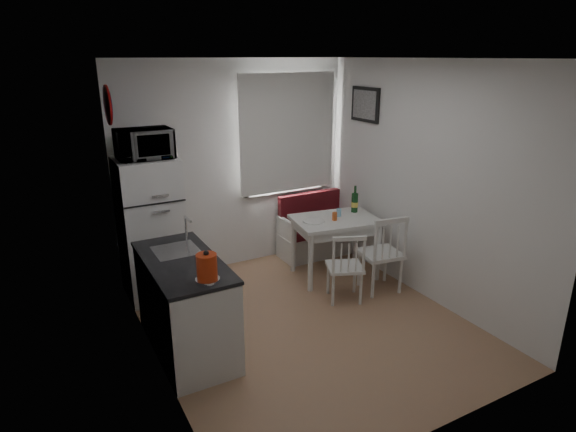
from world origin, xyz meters
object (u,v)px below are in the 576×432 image
(fridge, at_px, (151,228))
(kettle, at_px, (207,267))
(chair_right, at_px, (387,246))
(wine_bottle, at_px, (355,199))
(chair_left, at_px, (350,260))
(microwave, at_px, (144,144))
(kitchen_counter, at_px, (185,304))
(bench, at_px, (320,234))
(dining_table, at_px, (335,225))

(fridge, xyz_separation_m, kettle, (0.03, -1.78, 0.24))
(chair_right, relative_size, wine_bottle, 1.49)
(chair_left, height_order, chair_right, chair_right)
(kettle, bearing_deg, fridge, 90.97)
(microwave, bearing_deg, chair_right, -27.50)
(kitchen_counter, xyz_separation_m, bench, (2.33, 1.35, -0.18))
(dining_table, height_order, wine_bottle, wine_bottle)
(kitchen_counter, distance_m, chair_left, 1.84)
(kettle, bearing_deg, chair_left, 16.60)
(bench, xyz_separation_m, chair_right, (0.01, -1.37, 0.30))
(dining_table, bearing_deg, wine_bottle, 24.95)
(bench, relative_size, chair_right, 2.35)
(chair_left, distance_m, kettle, 1.94)
(fridge, bearing_deg, kitchen_counter, -90.90)
(kitchen_counter, xyz_separation_m, chair_left, (1.84, -0.00, 0.05))
(kitchen_counter, distance_m, fridge, 1.29)
(bench, xyz_separation_m, microwave, (-2.31, -0.16, 1.47))
(chair_right, height_order, fridge, fridge)
(microwave, distance_m, wine_bottle, 2.60)
(kettle, bearing_deg, microwave, 90.99)
(chair_right, relative_size, fridge, 0.32)
(chair_left, height_order, wine_bottle, wine_bottle)
(kitchen_counter, bearing_deg, fridge, 89.10)
(kitchen_counter, distance_m, wine_bottle, 2.60)
(dining_table, xyz_separation_m, microwave, (-2.07, 0.54, 1.08))
(kitchen_counter, bearing_deg, chair_left, -0.05)
(fridge, bearing_deg, bench, 2.66)
(wine_bottle, bearing_deg, bench, 100.56)
(bench, height_order, dining_table, bench)
(chair_left, height_order, microwave, microwave)
(kitchen_counter, relative_size, fridge, 0.83)
(dining_table, distance_m, chair_left, 0.72)
(dining_table, height_order, kettle, kettle)
(kitchen_counter, height_order, microwave, microwave)
(chair_left, xyz_separation_m, wine_bottle, (0.60, 0.75, 0.42))
(fridge, distance_m, kettle, 1.80)
(kettle, relative_size, wine_bottle, 0.78)
(kitchen_counter, relative_size, bench, 1.12)
(dining_table, distance_m, chair_right, 0.72)
(chair_left, distance_m, chair_right, 0.51)
(dining_table, bearing_deg, microwave, 174.35)
(kitchen_counter, relative_size, microwave, 2.33)
(chair_right, height_order, microwave, microwave)
(fridge, bearing_deg, chair_right, -28.46)
(kitchen_counter, height_order, bench, kitchen_counter)
(dining_table, height_order, chair_right, chair_right)
(chair_left, relative_size, microwave, 0.87)
(fridge, height_order, wine_bottle, fridge)
(dining_table, height_order, microwave, microwave)
(fridge, relative_size, kettle, 6.04)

